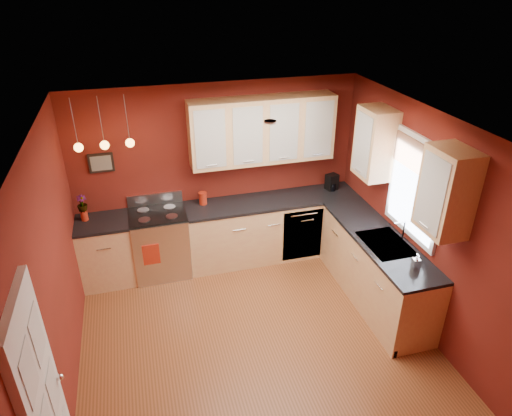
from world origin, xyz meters
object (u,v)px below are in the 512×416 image
object	(u,v)px
sink	(386,245)
soap_pump	(416,261)
gas_range	(161,243)
coffee_maker	(332,183)
red_canister	(203,198)

from	to	relation	value
sink	soap_pump	size ratio (longest dim) A/B	3.82
gas_range	coffee_maker	distance (m)	2.67
gas_range	soap_pump	size ratio (longest dim) A/B	6.06
coffee_maker	red_canister	bearing A→B (deg)	163.45
gas_range	red_canister	distance (m)	0.86
red_canister	soap_pump	size ratio (longest dim) A/B	0.98
sink	soap_pump	world-z (taller)	sink
gas_range	sink	bearing A→B (deg)	-29.78
coffee_maker	sink	bearing A→B (deg)	-104.62
gas_range	red_canister	bearing A→B (deg)	11.16
gas_range	red_canister	size ratio (longest dim) A/B	6.20
sink	coffee_maker	world-z (taller)	sink
gas_range	soap_pump	bearing A→B (deg)	-37.52
sink	red_canister	distance (m)	2.56
red_canister	soap_pump	distance (m)	2.97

